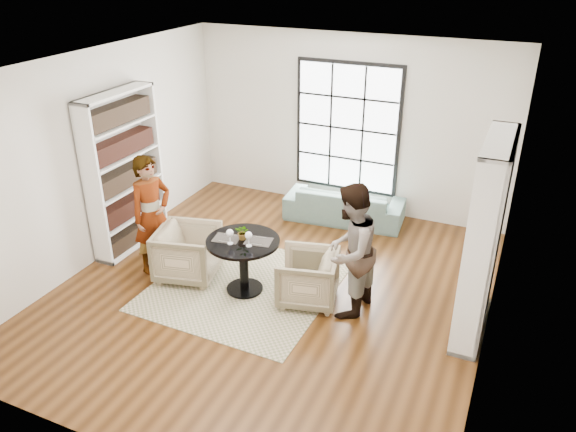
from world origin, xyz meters
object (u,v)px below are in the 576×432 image
at_px(sofa, 344,204).
at_px(armchair_left, 188,253).
at_px(pedestal_table, 243,254).
at_px(wine_glass_left, 230,233).
at_px(flower_centerpiece, 243,232).
at_px(person_right, 350,251).
at_px(person_left, 152,215).
at_px(armchair_right, 307,278).
at_px(wine_glass_right, 249,236).

xyz_separation_m(sofa, armchair_left, (-1.41, -2.60, 0.09)).
xyz_separation_m(pedestal_table, armchair_left, (-0.88, 0.00, -0.18)).
bearing_deg(wine_glass_left, flower_centerpiece, 61.80).
xyz_separation_m(person_right, flower_centerpiece, (-1.42, -0.10, 0.01)).
height_order(sofa, armchair_left, armchair_left).
bearing_deg(person_left, pedestal_table, -70.98).
distance_m(sofa, person_right, 2.70).
height_order(pedestal_table, person_right, person_right).
bearing_deg(armchair_right, person_right, 76.64).
relative_size(wine_glass_left, flower_centerpiece, 1.00).
distance_m(person_right, flower_centerpiece, 1.43).
bearing_deg(armchair_left, person_left, 76.59).
relative_size(armchair_left, person_left, 0.48).
bearing_deg(pedestal_table, wine_glass_left, -123.59).
height_order(armchair_left, flower_centerpiece, flower_centerpiece).
xyz_separation_m(armchair_left, armchair_right, (1.75, 0.12, -0.03)).
distance_m(armchair_right, person_left, 2.36).
xyz_separation_m(armchair_right, flower_centerpiece, (-0.87, -0.10, 0.53)).
xyz_separation_m(sofa, armchair_right, (0.34, -2.48, 0.06)).
bearing_deg(person_right, person_left, -81.19).
relative_size(sofa, person_right, 1.13).
height_order(sofa, person_left, person_left).
relative_size(armchair_left, wine_glass_left, 3.98).
bearing_deg(wine_glass_right, person_right, 10.46).
relative_size(person_left, wine_glass_left, 8.28).
xyz_separation_m(armchair_left, person_left, (-0.55, 0.00, 0.48)).
bearing_deg(wine_glass_right, person_left, 175.82).
xyz_separation_m(pedestal_table, wine_glass_left, (-0.10, -0.15, 0.36)).
bearing_deg(flower_centerpiece, person_left, -179.21).
relative_size(pedestal_table, armchair_left, 1.18).
bearing_deg(person_left, armchair_left, -70.81).
relative_size(armchair_right, person_right, 0.44).
bearing_deg(flower_centerpiece, wine_glass_right, -41.23).
relative_size(pedestal_table, sofa, 0.49).
relative_size(armchair_left, armchair_right, 1.08).
distance_m(person_left, person_right, 2.85).
bearing_deg(person_left, wine_glass_left, -77.52).
bearing_deg(wine_glass_left, pedestal_table, 56.41).
bearing_deg(person_right, wine_glass_right, -73.13).
bearing_deg(pedestal_table, person_right, 4.97).
bearing_deg(sofa, wine_glass_left, 71.97).
bearing_deg(person_right, flower_centerpiece, -79.59).
relative_size(person_right, wine_glass_right, 8.45).
distance_m(pedestal_table, person_left, 1.46).
distance_m(armchair_left, wine_glass_right, 1.17).
relative_size(armchair_left, flower_centerpiece, 4.00).
bearing_deg(pedestal_table, armchair_right, 8.10).
relative_size(sofa, wine_glass_right, 9.55).
bearing_deg(armchair_left, flower_centerpiece, -102.12).
height_order(person_right, wine_glass_left, person_right).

